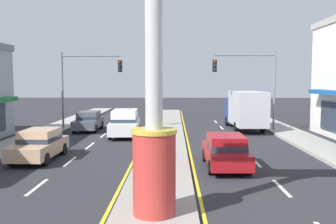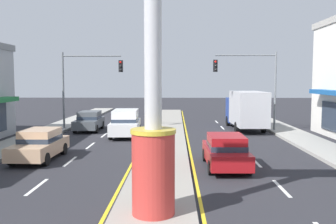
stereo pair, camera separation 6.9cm
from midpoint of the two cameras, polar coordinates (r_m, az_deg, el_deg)
median_strip at (r=22.73m, az=-0.60°, el=-5.06°), size 2.55×52.00×0.14m
sidewalk_left at (r=22.92m, az=-24.29°, el=-5.36°), size 2.48×60.00×0.18m
sidewalk_right at (r=22.43m, az=23.35°, el=-5.55°), size 2.48×60.00×0.18m
lane_markings at (r=21.41m, az=-0.69°, el=-5.86°), size 9.29×52.00×0.01m
district_sign at (r=10.50m, az=-2.37°, el=5.86°), size 7.38×1.30×8.20m
traffic_light_left_side at (r=30.11m, az=-12.78°, el=5.25°), size 4.86×0.46×6.20m
traffic_light_right_side at (r=29.27m, az=12.64°, el=5.27°), size 4.86×0.46×6.20m
box_truck_near_right_lane at (r=30.39m, az=11.68°, el=0.45°), size 2.37×6.95×3.12m
sedan_far_right_lane at (r=30.18m, az=-12.15°, el=-1.32°), size 1.92×4.34×1.53m
suv_mid_left_lane at (r=26.58m, az=-6.71°, el=-1.65°), size 2.11×4.67×1.90m
sedan_far_left_oncoming at (r=17.25m, az=8.72°, el=-5.90°), size 1.88×4.32×1.53m
sedan_kerb_right at (r=19.90m, az=-19.22°, el=-4.67°), size 1.89×4.33×1.53m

